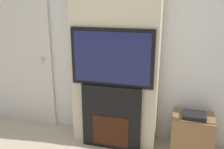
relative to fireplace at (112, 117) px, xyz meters
The scene contains 6 objects.
wall_back 1.02m from the fireplace, 90.00° to the left, with size 6.00×0.06×2.70m.
chimney_breast 0.96m from the fireplace, 90.00° to the left, with size 1.06×0.36×2.70m.
fireplace is the anchor object (origin of this frame).
television 0.75m from the fireplace, 90.00° to the right, with size 0.98×0.07×0.68m.
media_stand 0.98m from the fireplace, ahead, with size 0.48×0.37×0.54m.
entry_door 1.55m from the fireplace, 166.41° to the left, with size 0.83×0.09×2.06m.
Camera 1 is at (0.75, -1.05, 1.81)m, focal length 40.00 mm.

